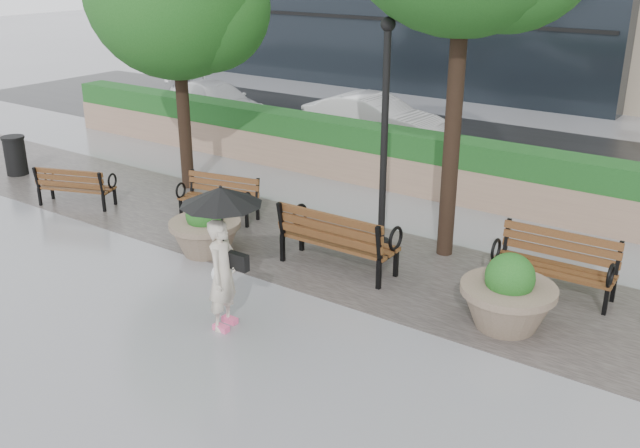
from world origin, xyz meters
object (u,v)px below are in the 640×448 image
Objects in this scene: bench_1 at (219,206)px; bench_3 at (552,277)px; bench_2 at (338,251)px; planter_right at (508,299)px; planter_left at (205,232)px; bench_0 at (77,194)px; trash_bin at (15,157)px; lamppost at (384,157)px; car_left at (217,102)px; car_right at (374,119)px; pedestrian at (222,244)px.

bench_3 is (6.62, 0.50, 0.04)m from bench_1.
planter_right reaches higher than bench_2.
planter_left reaches higher than bench_1.
planter_right is (9.43, 0.24, 0.19)m from bench_0.
lamppost reaches higher than trash_bin.
bench_2 is at bearing -112.53° from car_left.
bench_3 is at bearing -133.19° from car_right.
bench_1 is (3.00, 1.16, 0.00)m from bench_0.
car_right is (-0.63, 7.05, 0.41)m from bench_1.
planter_left is at bearing -6.97° from trash_bin.
trash_bin is (-12.68, -1.09, 0.16)m from bench_3.
trash_bin is (-9.39, 0.07, 0.12)m from bench_2.
car_right reaches higher than bench_1.
bench_2 is (6.33, 0.50, 0.07)m from bench_0.
car_right is (-7.25, 6.54, 0.37)m from bench_3.
pedestrian is (3.10, -3.21, 1.02)m from bench_1.
car_right reaches higher than car_left.
lamppost is at bearing 156.64° from planter_right.
planter_right is 1.52× the size of trash_bin.
bench_0 is 3.22m from bench_1.
car_right is (-4.24, 6.75, -1.15)m from lamppost.
lamppost is 1.96× the size of pedestrian.
car_right is at bearing -63.45° from bench_2.
lamppost reaches higher than pedestrian.
planter_right is (3.10, -0.26, 0.12)m from bench_2.
bench_0 is 0.42× the size of car_right.
lamppost is at bearing -107.90° from car_left.
planter_left is at bearing -66.55° from bench_1.
planter_left is 10.70m from car_left.
car_left is at bearing -37.89° from bench_2.
bench_0 is 0.42× the size of car_left.
pedestrian is at bearing 140.86° from bench_0.
trash_bin is 0.43× the size of pedestrian.
bench_2 is 9.39m from trash_bin.
bench_0 is 8.30m from car_left.
bench_0 is 9.77m from bench_3.
bench_0 is at bearing 3.93° from bench_2.
trash_bin is at bearing -176.93° from bench_3.
planter_left is at bearing 155.31° from bench_0.
lamppost reaches higher than bench_1.
bench_2 is 3.11m from planter_right.
bench_2 reaches higher than planter_left.
pedestrian is at bearing -57.69° from bench_1.
car_right is at bearing 122.14° from lamppost.
bench_1 is 0.91× the size of bench_3.
bench_2 is at bearing -18.42° from pedestrian.
bench_2 is at bearing -0.44° from trash_bin.
pedestrian is (-3.52, -3.72, 0.99)m from bench_3.
bench_2 is 0.98× the size of pedestrian.
bench_2 is 3.49m from bench_3.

